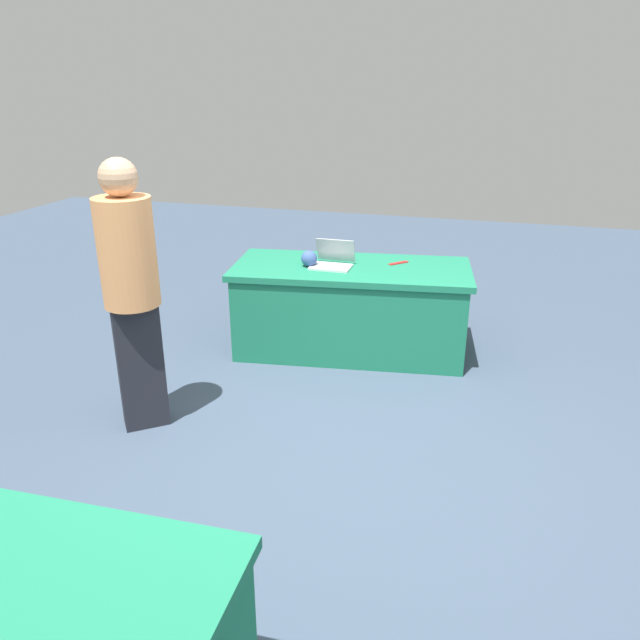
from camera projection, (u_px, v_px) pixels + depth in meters
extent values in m
plane|color=#3D4C60|center=(339.00, 471.00, 3.55)|extent=(14.40, 14.40, 0.00)
cube|color=#1E7A56|center=(351.00, 269.00, 4.91)|extent=(1.99, 1.09, 0.05)
cube|color=#1E7A56|center=(351.00, 311.00, 5.05)|extent=(1.91, 1.04, 0.68)
cube|color=#26262D|center=(141.00, 366.00, 3.91)|extent=(0.33, 0.32, 0.83)
cylinder|color=#F49E60|center=(127.00, 253.00, 3.64)|extent=(0.48, 0.48, 0.66)
sphere|color=tan|center=(118.00, 177.00, 3.47)|extent=(0.23, 0.23, 0.23)
cube|color=silver|center=(331.00, 267.00, 4.86)|extent=(0.32, 0.22, 0.02)
cube|color=#B7B7BC|center=(336.00, 250.00, 4.95)|extent=(0.31, 0.08, 0.19)
sphere|color=#3F5999|center=(309.00, 259.00, 4.88)|extent=(0.13, 0.13, 0.13)
cube|color=red|center=(398.00, 263.00, 4.98)|extent=(0.15, 0.16, 0.01)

